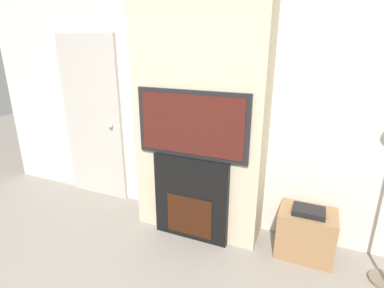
# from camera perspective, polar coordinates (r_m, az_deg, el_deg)

# --- Properties ---
(wall_back) EXTENTS (6.00, 0.06, 2.70)m
(wall_back) POSITION_cam_1_polar(r_m,az_deg,el_deg) (3.14, 3.17, 8.15)
(wall_back) COLOR silver
(wall_back) RESTS_ON ground_plane
(chimney_breast) EXTENTS (1.30, 0.40, 2.70)m
(chimney_breast) POSITION_cam_1_polar(r_m,az_deg,el_deg) (2.93, 1.58, 7.40)
(chimney_breast) COLOR beige
(chimney_breast) RESTS_ON ground_plane
(fireplace) EXTENTS (0.77, 0.15, 0.89)m
(fireplace) POSITION_cam_1_polar(r_m,az_deg,el_deg) (3.07, -0.01, -10.21)
(fireplace) COLOR black
(fireplace) RESTS_ON ground_plane
(television) EXTENTS (1.10, 0.07, 0.64)m
(television) POSITION_cam_1_polar(r_m,az_deg,el_deg) (2.78, -0.03, 3.74)
(television) COLOR black
(television) RESTS_ON fireplace
(media_stand) EXTENTS (0.51, 0.37, 0.51)m
(media_stand) POSITION_cam_1_polar(r_m,az_deg,el_deg) (3.11, 20.84, -15.46)
(media_stand) COLOR #997047
(media_stand) RESTS_ON ground_plane
(entry_door) EXTENTS (0.85, 0.09, 2.03)m
(entry_door) POSITION_cam_1_polar(r_m,az_deg,el_deg) (3.95, -18.39, 4.45)
(entry_door) COLOR #BCB7AD
(entry_door) RESTS_ON ground_plane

